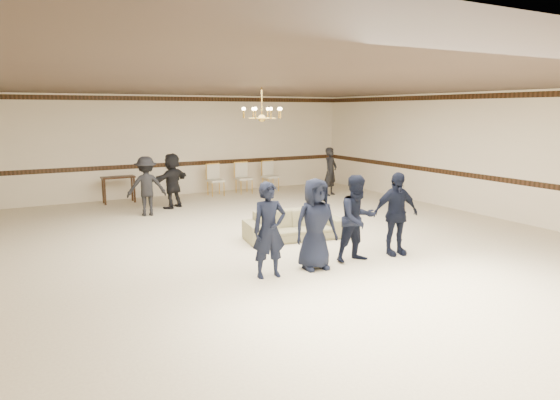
{
  "coord_description": "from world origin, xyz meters",
  "views": [
    {
      "loc": [
        -4.87,
        -8.66,
        2.72
      ],
      "look_at": [
        -0.38,
        -0.5,
        1.03
      ],
      "focal_mm": 31.87,
      "sensor_mm": 36.0,
      "label": 1
    }
  ],
  "objects_px": {
    "banquet_chair_right": "(271,176)",
    "boy_c": "(358,219)",
    "chandelier": "(262,103)",
    "adult_mid": "(172,181)",
    "adult_right": "(331,172)",
    "console_table": "(119,190)",
    "boy_a": "(269,230)",
    "boy_d": "(396,214)",
    "adult_left": "(146,186)",
    "banquet_chair_left": "(216,180)",
    "banquet_chair_mid": "(244,178)",
    "boy_b": "(316,224)",
    "settee": "(293,225)"
  },
  "relations": [
    {
      "from": "banquet_chair_right",
      "to": "boy_c",
      "type": "bearing_deg",
      "value": -111.63
    },
    {
      "from": "chandelier",
      "to": "adult_mid",
      "type": "relative_size",
      "value": 0.61
    },
    {
      "from": "chandelier",
      "to": "adult_right",
      "type": "distance_m",
      "value": 5.89
    },
    {
      "from": "console_table",
      "to": "boy_a",
      "type": "bearing_deg",
      "value": -85.78
    },
    {
      "from": "boy_d",
      "to": "banquet_chair_right",
      "type": "distance_m",
      "value": 8.02
    },
    {
      "from": "banquet_chair_right",
      "to": "adult_left",
      "type": "bearing_deg",
      "value": -161.75
    },
    {
      "from": "boy_a",
      "to": "banquet_chair_left",
      "type": "distance_m",
      "value": 8.18
    },
    {
      "from": "console_table",
      "to": "banquet_chair_mid",
      "type": "bearing_deg",
      "value": -4.48
    },
    {
      "from": "boy_a",
      "to": "banquet_chair_mid",
      "type": "xyz_separation_m",
      "value": [
        3.17,
        7.88,
        -0.29
      ]
    },
    {
      "from": "adult_left",
      "to": "adult_right",
      "type": "relative_size",
      "value": 1.0
    },
    {
      "from": "adult_left",
      "to": "adult_right",
      "type": "bearing_deg",
      "value": -169.34
    },
    {
      "from": "boy_b",
      "to": "banquet_chair_right",
      "type": "distance_m",
      "value": 8.54
    },
    {
      "from": "boy_c",
      "to": "adult_mid",
      "type": "relative_size",
      "value": 1.02
    },
    {
      "from": "boy_a",
      "to": "banquet_chair_left",
      "type": "xyz_separation_m",
      "value": [
        2.17,
        7.88,
        -0.29
      ]
    },
    {
      "from": "banquet_chair_right",
      "to": "banquet_chair_left",
      "type": "bearing_deg",
      "value": 175.14
    },
    {
      "from": "boy_b",
      "to": "console_table",
      "type": "bearing_deg",
      "value": 108.49
    },
    {
      "from": "banquet_chair_right",
      "to": "console_table",
      "type": "height_order",
      "value": "banquet_chair_right"
    },
    {
      "from": "banquet_chair_mid",
      "to": "banquet_chair_right",
      "type": "xyz_separation_m",
      "value": [
        1.0,
        0.0,
        0.0
      ]
    },
    {
      "from": "boy_c",
      "to": "console_table",
      "type": "xyz_separation_m",
      "value": [
        -2.63,
        8.08,
        -0.39
      ]
    },
    {
      "from": "chandelier",
      "to": "adult_mid",
      "type": "xyz_separation_m",
      "value": [
        -0.86,
        3.9,
        -2.1
      ]
    },
    {
      "from": "adult_left",
      "to": "adult_mid",
      "type": "xyz_separation_m",
      "value": [
        0.9,
        0.7,
        0.0
      ]
    },
    {
      "from": "adult_left",
      "to": "banquet_chair_mid",
      "type": "distance_m",
      "value": 4.23
    },
    {
      "from": "chandelier",
      "to": "boy_d",
      "type": "xyz_separation_m",
      "value": [
        1.48,
        -2.67,
        -2.08
      ]
    },
    {
      "from": "boy_d",
      "to": "adult_mid",
      "type": "relative_size",
      "value": 1.02
    },
    {
      "from": "boy_b",
      "to": "boy_d",
      "type": "bearing_deg",
      "value": 6.44
    },
    {
      "from": "chandelier",
      "to": "boy_c",
      "type": "relative_size",
      "value": 0.59
    },
    {
      "from": "boy_b",
      "to": "console_table",
      "type": "relative_size",
      "value": 1.67
    },
    {
      "from": "chandelier",
      "to": "boy_b",
      "type": "relative_size",
      "value": 0.59
    },
    {
      "from": "boy_a",
      "to": "boy_c",
      "type": "bearing_deg",
      "value": 5.99
    },
    {
      "from": "boy_a",
      "to": "adult_right",
      "type": "bearing_deg",
      "value": 54.46
    },
    {
      "from": "boy_d",
      "to": "settee",
      "type": "distance_m",
      "value": 2.28
    },
    {
      "from": "boy_b",
      "to": "settee",
      "type": "distance_m",
      "value": 2.1
    },
    {
      "from": "console_table",
      "to": "chandelier",
      "type": "bearing_deg",
      "value": -70.88
    },
    {
      "from": "adult_right",
      "to": "banquet_chair_right",
      "type": "relative_size",
      "value": 1.54
    },
    {
      "from": "boy_a",
      "to": "banquet_chair_mid",
      "type": "height_order",
      "value": "boy_a"
    },
    {
      "from": "boy_c",
      "to": "banquet_chair_mid",
      "type": "height_order",
      "value": "boy_c"
    },
    {
      "from": "banquet_chair_left",
      "to": "console_table",
      "type": "distance_m",
      "value": 3.01
    },
    {
      "from": "console_table",
      "to": "settee",
      "type": "bearing_deg",
      "value": -70.18
    },
    {
      "from": "boy_c",
      "to": "banquet_chair_right",
      "type": "distance_m",
      "value": 8.23
    },
    {
      "from": "chandelier",
      "to": "adult_left",
      "type": "distance_m",
      "value": 4.21
    },
    {
      "from": "boy_b",
      "to": "adult_right",
      "type": "bearing_deg",
      "value": 59.94
    },
    {
      "from": "boy_b",
      "to": "banquet_chair_left",
      "type": "xyz_separation_m",
      "value": [
        1.27,
        7.88,
        -0.29
      ]
    },
    {
      "from": "boy_c",
      "to": "adult_mid",
      "type": "distance_m",
      "value": 6.72
    },
    {
      "from": "settee",
      "to": "banquet_chair_mid",
      "type": "distance_m",
      "value": 6.16
    },
    {
      "from": "chandelier",
      "to": "adult_mid",
      "type": "bearing_deg",
      "value": 102.43
    },
    {
      "from": "boy_c",
      "to": "banquet_chair_left",
      "type": "distance_m",
      "value": 7.89
    },
    {
      "from": "adult_right",
      "to": "banquet_chair_right",
      "type": "height_order",
      "value": "adult_right"
    },
    {
      "from": "adult_mid",
      "to": "banquet_chair_mid",
      "type": "height_order",
      "value": "adult_mid"
    },
    {
      "from": "boy_c",
      "to": "boy_d",
      "type": "distance_m",
      "value": 0.9
    },
    {
      "from": "banquet_chair_left",
      "to": "banquet_chair_mid",
      "type": "distance_m",
      "value": 1.0
    }
  ]
}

